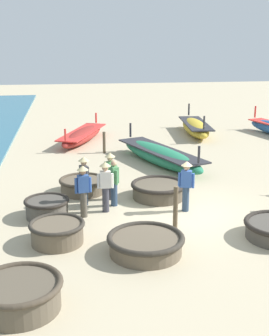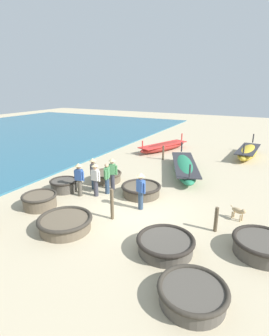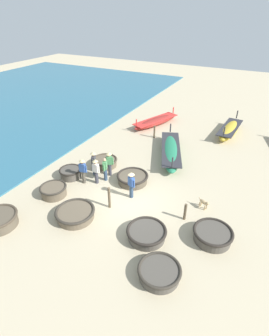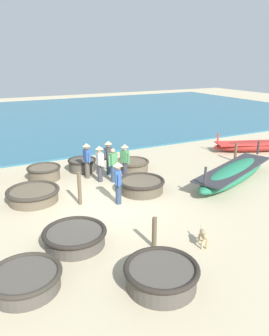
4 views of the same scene
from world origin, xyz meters
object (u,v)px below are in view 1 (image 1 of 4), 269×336
coracle_front_right (159,189)px  fisherman_with_hat (186,183)px  fisherman_standing_left (110,173)px  fisherman_hauling (84,178)px  coracle_center (47,207)px  fisherman_crouching (114,182)px  coracle_weathered (146,244)px  long_boat_blue_hull (195,127)px  mooring_post_inland (176,208)px  fisherman_standing_right (83,188)px  fisherman_by_coracle (105,183)px  coracle_far_left (83,185)px  long_boat_white_hull (82,135)px  coracle_front_left (57,232)px  mooring_post_shoreline (104,142)px  long_boat_green_hull (161,155)px  coracle_beside_post (19,294)px

coracle_front_right → fisherman_with_hat: size_ratio=1.17×
fisherman_standing_left → fisherman_hauling: (-0.90, -0.42, 0.00)m
coracle_center → fisherman_crouching: bearing=18.2°
coracle_weathered → coracle_front_right: bearing=75.0°
long_boat_blue_hull → mooring_post_inland: size_ratio=3.70×
fisherman_crouching → fisherman_standing_right: bearing=-140.5°
fisherman_by_coracle → coracle_far_left: bearing=109.0°
long_boat_white_hull → coracle_front_left: bearing=-94.8°
coracle_front_right → long_boat_white_hull: (-2.39, 9.15, 0.03)m
coracle_weathered → coracle_front_left: size_ratio=1.33×
fisherman_hauling → coracle_center: bearing=-142.8°
coracle_center → long_boat_white_hull: long_boat_white_hull is taller
fisherman_standing_left → fisherman_standing_right: bearing=-123.2°
fisherman_crouching → fisherman_standing_left: bearing=96.5°
fisherman_with_hat → mooring_post_inland: bearing=-115.6°
fisherman_standing_left → coracle_front_right: bearing=-2.1°
long_boat_white_hull → coracle_far_left: bearing=-91.5°
fisherman_standing_left → fisherman_hauling: bearing=-155.1°
fisherman_by_coracle → coracle_center: bearing=-173.7°
mooring_post_shoreline → fisherman_with_hat: bearing=-75.5°
coracle_far_left → mooring_post_shoreline: 5.83m
fisherman_with_hat → long_boat_green_hull: bearing=87.4°
fisherman_by_coracle → mooring_post_shoreline: fisherman_by_coracle is taller
long_boat_green_hull → long_boat_blue_hull: 6.61m
fisherman_hauling → fisherman_standing_left: bearing=24.9°
coracle_weathered → coracle_center: bearing=132.3°
long_boat_green_hull → fisherman_crouching: size_ratio=3.80×
long_boat_blue_hull → fisherman_with_hat: 11.97m
coracle_center → long_boat_white_hull: size_ratio=0.27×
coracle_far_left → coracle_beside_post: bearing=-101.9°
coracle_front_left → long_boat_blue_hull: (7.44, 13.36, 0.08)m
coracle_weathered → long_boat_green_hull: size_ratio=0.34×
fisherman_standing_right → long_boat_blue_hull: bearing=60.0°
coracle_beside_post → coracle_far_left: size_ratio=1.09×
mooring_post_shoreline → fisherman_hauling: bearing=-99.5°
coracle_weathered → coracle_far_left: bearing=106.2°
mooring_post_inland → coracle_center: bearing=159.7°
coracle_weathered → fisherman_hauling: 4.16m
coracle_weathered → fisherman_with_hat: fisherman_with_hat is taller
coracle_front_right → fisherman_standing_right: 3.07m
long_boat_white_hull → fisherman_hauling: fisherman_hauling is taller
fisherman_standing_left → fisherman_by_coracle: (-0.25, -1.13, 0.00)m
coracle_beside_post → long_boat_blue_hull: long_boat_blue_hull is taller
coracle_front_right → fisherman_standing_left: (-1.68, 0.06, 0.65)m
fisherman_standing_right → coracle_center: bearing=173.3°
coracle_beside_post → mooring_post_shoreline: (2.73, 12.98, 0.16)m
coracle_far_left → long_boat_blue_hull: size_ratio=0.35×
coracle_front_right → fisherman_hauling: bearing=-172.1°
coracle_front_right → fisherman_by_coracle: fisherman_by_coracle is taller
coracle_far_left → fisherman_standing_left: 1.42m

